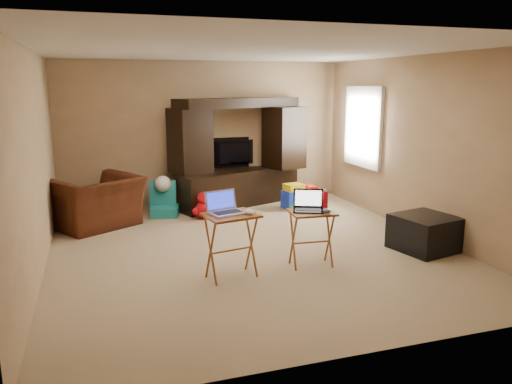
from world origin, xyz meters
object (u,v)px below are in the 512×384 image
object	(u,v)px
child_rocker	(165,199)
push_toy	(299,196)
entertainment_center	(239,152)
water_bottle	(325,200)
recliner	(97,202)
tray_table_right	(311,239)
plush_toy	(204,205)
laptop_left	(228,203)
mouse_right	(327,211)
tray_table_left	(231,246)
ottoman	(425,233)
mouse_left	(250,212)
television	(235,153)
laptop_right	(308,201)

from	to	relation	value
child_rocker	push_toy	xyz separation A→B (m)	(2.29, -0.19, -0.06)
entertainment_center	water_bottle	size ratio (longest dim) A/B	11.25
recliner	tray_table_right	xyz separation A→B (m)	(2.37, -2.50, -0.05)
plush_toy	laptop_left	bearing A→B (deg)	-96.08
push_toy	mouse_right	world-z (taller)	mouse_right
laptop_left	water_bottle	bearing A→B (deg)	-10.42
push_toy	laptop_left	size ratio (longest dim) A/B	1.56
recliner	tray_table_left	distance (m)	2.92
tray_table_left	water_bottle	world-z (taller)	water_bottle
ottoman	laptop_left	bearing A→B (deg)	-177.47
plush_toy	water_bottle	bearing A→B (deg)	-68.22
tray_table_left	water_bottle	bearing A→B (deg)	-4.07
recliner	child_rocker	bearing A→B (deg)	166.17
recliner	tray_table_left	size ratio (longest dim) A/B	1.62
plush_toy	push_toy	distance (m)	1.73
mouse_left	ottoman	bearing A→B (deg)	5.11
laptop_left	child_rocker	bearing A→B (deg)	80.21
mouse_left	tray_table_right	bearing A→B (deg)	9.71
television	mouse_left	distance (m)	3.69
laptop_left	water_bottle	size ratio (longest dim) A/B	1.86
recliner	mouse_left	bearing A→B (deg)	89.50
tray_table_right	laptop_right	xyz separation A→B (m)	(-0.04, 0.02, 0.45)
plush_toy	mouse_left	distance (m)	2.65
mouse_left	water_bottle	world-z (taller)	water_bottle
entertainment_center	child_rocker	size ratio (longest dim) A/B	4.02
ottoman	tray_table_left	distance (m)	2.63
child_rocker	ottoman	xyz separation A→B (m)	(2.96, -2.75, -0.06)
ottoman	water_bottle	distance (m)	1.53
water_bottle	tray_table_right	bearing A→B (deg)	-158.20
recliner	child_rocker	size ratio (longest dim) A/B	2.06
television	laptop_left	bearing A→B (deg)	69.36
entertainment_center	laptop_right	bearing A→B (deg)	-111.50
television	ottoman	xyz separation A→B (m)	(1.59, -3.37, -0.67)
entertainment_center	mouse_right	bearing A→B (deg)	-108.53
tray_table_right	mouse_right	distance (m)	0.40
child_rocker	laptop_left	bearing A→B (deg)	-70.28
entertainment_center	television	distance (m)	0.23
ottoman	tray_table_right	size ratio (longest dim) A/B	1.06
recliner	mouse_right	size ratio (longest dim) A/B	8.72
ottoman	recliner	bearing A→B (deg)	148.87
television	tray_table_left	xyz separation A→B (m)	(-1.03, -3.52, -0.54)
television	plush_toy	bearing A→B (deg)	47.57
laptop_right	mouse_left	xyz separation A→B (m)	(-0.76, -0.16, -0.03)
laptop_left	water_bottle	world-z (taller)	laptop_left
mouse_right	water_bottle	world-z (taller)	water_bottle
ottoman	entertainment_center	bearing A→B (deg)	116.75
plush_toy	water_bottle	distance (m)	2.62
laptop_left	water_bottle	xyz separation A→B (m)	(1.22, 0.12, -0.08)
tray_table_right	laptop_right	distance (m)	0.45
recliner	child_rocker	world-z (taller)	recliner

